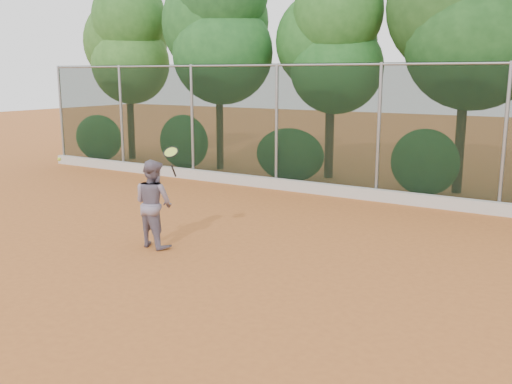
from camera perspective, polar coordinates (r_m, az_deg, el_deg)
The scene contains 7 objects.
ground at distance 9.20m, azimuth -3.30°, elevation -8.74°, with size 80.00×80.00×0.00m, color #AF6029.
concrete_curb at distance 15.05m, azimuth 11.67°, elevation -0.26°, with size 24.00×0.20×0.30m, color beige.
tennis_player at distance 10.86m, azimuth -10.20°, elevation -1.13°, with size 0.81×0.63×1.66m, color slate.
chainlink_fence at distance 14.96m, azimuth 12.18°, elevation 6.27°, with size 24.09×0.09×3.50m.
foliage_backdrop at distance 16.99m, azimuth 13.08°, elevation 15.45°, with size 23.70×3.63×7.55m.
tennis_racket at distance 10.36m, azimuth -8.48°, elevation 3.76°, with size 0.34×0.31×0.57m.
tennis_ball_in_flight at distance 12.00m, azimuth -19.07°, elevation 3.12°, with size 0.07×0.07×0.07m.
Camera 1 is at (4.95, -7.06, 3.21)m, focal length 40.00 mm.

